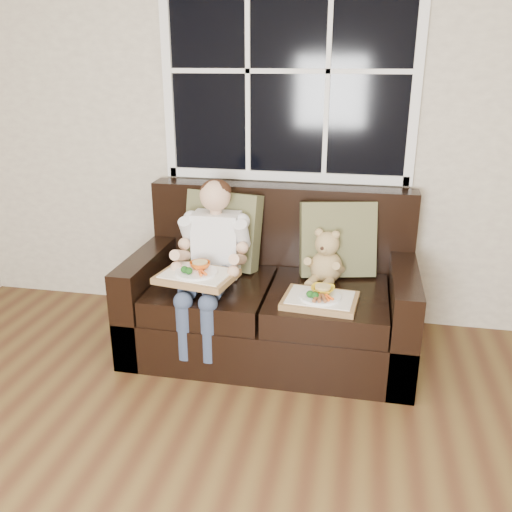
% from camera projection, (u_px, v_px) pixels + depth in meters
% --- Properties ---
extents(room_walls, '(4.52, 5.02, 2.71)m').
position_uv_depth(room_walls, '(89.00, 126.00, 1.09)').
color(room_walls, beige).
rests_on(room_walls, ground).
extents(window_back, '(1.62, 0.04, 1.37)m').
position_uv_depth(window_back, '(288.00, 71.00, 3.35)').
color(window_back, black).
rests_on(window_back, room_walls).
extents(loveseat, '(1.70, 0.92, 0.96)m').
position_uv_depth(loveseat, '(273.00, 299.00, 3.38)').
color(loveseat, black).
rests_on(loveseat, ground).
extents(pillow_left, '(0.52, 0.32, 0.50)m').
position_uv_depth(pillow_left, '(223.00, 230.00, 3.46)').
color(pillow_left, '#696B42').
rests_on(pillow_left, loveseat).
extents(pillow_right, '(0.49, 0.31, 0.47)m').
position_uv_depth(pillow_right, '(338.00, 239.00, 3.32)').
color(pillow_right, '#696B42').
rests_on(pillow_right, loveseat).
extents(child, '(0.41, 0.61, 0.93)m').
position_uv_depth(child, '(212.00, 249.00, 3.21)').
color(child, white).
rests_on(child, loveseat).
extents(teddy_bear, '(0.23, 0.28, 0.34)m').
position_uv_depth(teddy_bear, '(326.00, 260.00, 3.24)').
color(teddy_bear, tan).
rests_on(teddy_bear, loveseat).
extents(tray_left, '(0.47, 0.38, 0.10)m').
position_uv_depth(tray_left, '(197.00, 274.00, 3.06)').
color(tray_left, '#A07A48').
rests_on(tray_left, child).
extents(tray_right, '(0.43, 0.34, 0.09)m').
position_uv_depth(tray_right, '(320.00, 298.00, 2.98)').
color(tray_right, '#A07A48').
rests_on(tray_right, loveseat).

